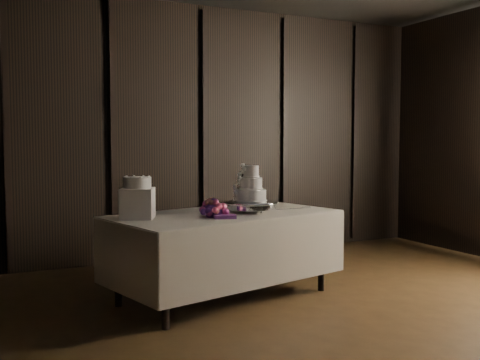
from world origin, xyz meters
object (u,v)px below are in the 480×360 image
box_pedestal (138,203)px  bouquet (214,210)px  wedding_cake (249,188)px  cake_stand (251,207)px  small_cake (137,183)px  display_table (225,252)px

box_pedestal → bouquet: bearing=-17.6°
wedding_cake → cake_stand: bearing=48.3°
small_cake → display_table: bearing=-0.2°
cake_stand → wedding_cake: 0.18m
cake_stand → small_cake: size_ratio=2.13×
display_table → bouquet: size_ratio=5.60×
cake_stand → wedding_cake: bearing=-150.3°
wedding_cake → small_cake: (-1.02, 0.02, 0.08)m
bouquet → box_pedestal: bearing=162.4°
cake_stand → bouquet: bouquet is taller
wedding_cake → bouquet: 0.48m
box_pedestal → display_table: bearing=-0.2°
cake_stand → small_cake: (-1.04, 0.00, 0.25)m
bouquet → box_pedestal: 0.63m
wedding_cake → small_cake: bearing=-162.4°
wedding_cake → box_pedestal: size_ratio=1.25×
cake_stand → small_cake: 1.07m
bouquet → small_cake: bearing=162.4°
display_table → wedding_cake: 0.61m
small_cake → wedding_cake: bearing=-1.0°
display_table → cake_stand: size_ratio=4.51×
wedding_cake → box_pedestal: (-1.02, 0.02, -0.09)m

